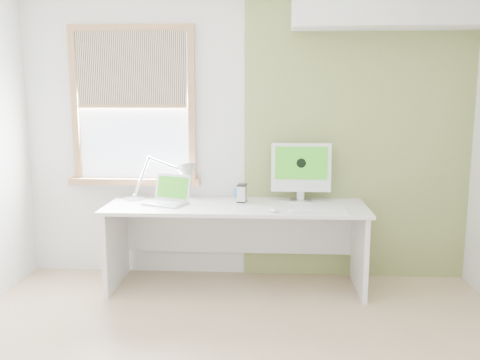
# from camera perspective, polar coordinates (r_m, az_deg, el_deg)

# --- Properties ---
(room) EXTENTS (4.04, 3.54, 2.64)m
(room) POSITION_cam_1_polar(r_m,az_deg,el_deg) (2.83, -1.25, 2.48)
(room) COLOR tan
(room) RESTS_ON ground
(accent_wall) EXTENTS (2.00, 0.02, 2.60)m
(accent_wall) POSITION_cam_1_polar(r_m,az_deg,el_deg) (4.61, 13.06, 4.97)
(accent_wall) COLOR olive
(accent_wall) RESTS_ON room
(soffit) EXTENTS (1.60, 0.40, 0.42)m
(soffit) POSITION_cam_1_polar(r_m,az_deg,el_deg) (4.54, 16.61, 18.71)
(soffit) COLOR white
(soffit) RESTS_ON room
(window) EXTENTS (1.20, 0.14, 1.42)m
(window) POSITION_cam_1_polar(r_m,az_deg,el_deg) (4.67, -11.96, 8.07)
(window) COLOR #A97345
(window) RESTS_ON room
(desk) EXTENTS (2.20, 0.70, 0.73)m
(desk) POSITION_cam_1_polar(r_m,az_deg,el_deg) (4.39, -0.41, -5.14)
(desk) COLOR white
(desk) RESTS_ON room
(desk_lamp) EXTENTS (0.70, 0.28, 0.39)m
(desk_lamp) POSITION_cam_1_polar(r_m,az_deg,el_deg) (4.50, -7.04, 0.36)
(desk_lamp) COLOR #BBBDC0
(desk_lamp) RESTS_ON desk
(laptop) EXTENTS (0.42, 0.38, 0.24)m
(laptop) POSITION_cam_1_polar(r_m,az_deg,el_deg) (4.38, -8.05, -1.85)
(laptop) COLOR #BBBDC0
(laptop) RESTS_ON desk
(phone_dock) EXTENTS (0.08, 0.08, 0.13)m
(phone_dock) POSITION_cam_1_polar(r_m,az_deg,el_deg) (4.43, -0.35, -1.93)
(phone_dock) COLOR #BBBDC0
(phone_dock) RESTS_ON desk
(external_drive) EXTENTS (0.09, 0.13, 0.15)m
(external_drive) POSITION_cam_1_polar(r_m,az_deg,el_deg) (4.39, 0.23, -1.49)
(external_drive) COLOR #BBBDC0
(external_drive) RESTS_ON desk
(imac) EXTENTS (0.52, 0.17, 0.51)m
(imac) POSITION_cam_1_polar(r_m,az_deg,el_deg) (4.44, 6.89, 1.27)
(imac) COLOR #BBBDC0
(imac) RESTS_ON desk
(keyboard) EXTENTS (0.47, 0.14, 0.02)m
(keyboard) POSITION_cam_1_polar(r_m,az_deg,el_deg) (4.08, 8.91, -3.44)
(keyboard) COLOR white
(keyboard) RESTS_ON desk
(mouse) EXTENTS (0.09, 0.12, 0.03)m
(mouse) POSITION_cam_1_polar(r_m,az_deg,el_deg) (4.04, 3.82, -3.39)
(mouse) COLOR white
(mouse) RESTS_ON desk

